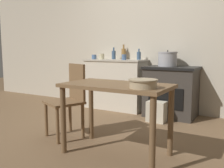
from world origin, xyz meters
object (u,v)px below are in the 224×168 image
Objects in this scene: cup_center_left at (102,56)px; cup_center_right at (124,57)px; chair at (69,98)px; bottle_left at (139,55)px; mixing_bowl_large at (143,83)px; bottle_mid_left at (124,54)px; bottle_far_left at (114,55)px; work_table at (116,96)px; stock_pot at (167,59)px; cup_center at (94,57)px; stove at (171,92)px; flour_sack at (157,112)px.

cup_center_left is 0.52m from cup_center_right.
chair is at bearing -71.67° from cup_center_left.
mixing_bowl_large is at bearing -64.61° from bottle_left.
mixing_bowl_large is 2.24m from bottle_left.
bottle_far_left is at bearing -152.42° from bottle_mid_left.
work_table is 3.96× the size of bottle_mid_left.
bottle_mid_left is at bearing 119.08° from cup_center_right.
cup_center is at bearing -177.06° from stock_pot.
cup_center_right is at bearing -171.40° from stove.
chair is at bearing 166.38° from work_table.
mixing_bowl_large is 2.57m from cup_center.
cup_center is at bearing -167.93° from bottle_left.
cup_center_left reaches higher than cup_center.
bottle_mid_left is at bearing 168.32° from stock_pot.
work_table is at bearing -88.09° from stock_pot.
flour_sack is 1.52m from cup_center_left.
bottle_left is at bearing 168.92° from stove.
chair is at bearing -116.92° from stove.
bottle_far_left is 2.47× the size of cup_center.
cup_center_right is (0.51, -0.09, -0.00)m from cup_center_left.
bottle_far_left is at bearing 144.97° from cup_center_right.
cup_center is 0.92× the size of cup_center_right.
cup_center_left is at bearing -138.70° from bottle_far_left.
stove is 4.31× the size of bottle_left.
mixing_bowl_large is (0.34, -0.13, 0.17)m from work_table.
stock_pot reaches higher than work_table.
work_table is 10.32× the size of cup_center_left.
cup_center_left is (-0.51, 1.54, 0.48)m from chair.
bottle_mid_left is at bearing 116.00° from work_table.
bottle_mid_left reaches higher than bottle_far_left.
flour_sack is 1.13m from bottle_left.
cup_center_right is at bearing 122.36° from mixing_bowl_large.
bottle_left is 0.69m from cup_center_left.
cup_center is at bearing 134.20° from mixing_bowl_large.
cup_center_right is at bearing 115.37° from work_table.
mixing_bowl_large reaches higher than flour_sack.
cup_center_left is at bearing -178.76° from stove.
bottle_left is 0.70× the size of bottle_mid_left.
bottle_left is 2.17× the size of cup_center.
work_table is 2.18m from cup_center_left.
bottle_far_left is at bearing 152.70° from flour_sack.
work_table is 3.44× the size of stock_pot.
stock_pot reaches higher than chair.
cup_center_right is at bearing -123.95° from bottle_left.
cup_center_left reaches higher than stove.
bottle_mid_left is (-0.90, 0.63, 0.85)m from flour_sack.
mixing_bowl_large is at bearing -48.78° from cup_center_left.
bottle_mid_left reaches higher than bottle_left.
bottle_mid_left is 2.83× the size of cup_center_right.
stock_pot is 1.23m from cup_center_left.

